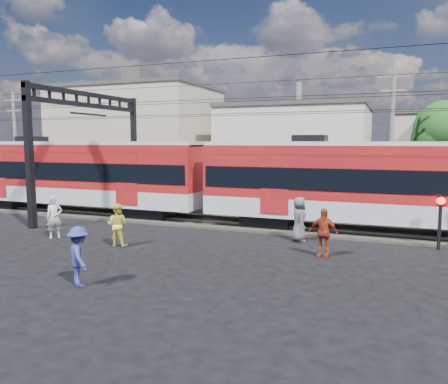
{
  "coord_description": "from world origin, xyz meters",
  "views": [
    {
      "loc": [
        6.2,
        -12.51,
        4.19
      ],
      "look_at": [
        -0.63,
        5.0,
        2.0
      ],
      "focal_mm": 35.0,
      "sensor_mm": 36.0,
      "label": 1
    }
  ],
  "objects": [
    {
      "name": "pedestrian_e",
      "position": [
        2.58,
        5.42,
        0.94
      ],
      "size": [
        0.95,
        1.09,
        1.88
      ],
      "primitive_type": "imported",
      "rotation": [
        0.0,
        0.0,
        2.05
      ],
      "color": "#515055",
      "rests_on": "ground"
    },
    {
      "name": "pedestrian_d",
      "position": [
        3.92,
        3.22,
        0.9
      ],
      "size": [
        1.1,
        0.55,
        1.8
      ],
      "primitive_type": "imported",
      "rotation": [
        0.0,
        0.0,
        -0.11
      ],
      "color": "maroon",
      "rests_on": "ground"
    },
    {
      "name": "pedestrian_c",
      "position": [
        -2.19,
        -2.56,
        0.88
      ],
      "size": [
        1.29,
        1.2,
        1.75
      ],
      "primitive_type": "imported",
      "rotation": [
        0.0,
        0.0,
        2.49
      ],
      "color": "navy",
      "rests_on": "ground"
    },
    {
      "name": "utility_pole_mid",
      "position": [
        6.0,
        15.0,
        4.53
      ],
      "size": [
        1.8,
        0.24,
        8.5
      ],
      "color": "slate",
      "rests_on": "ground"
    },
    {
      "name": "commuter_train",
      "position": [
        5.92,
        8.0,
        2.4
      ],
      "size": [
        50.3,
        3.08,
        4.17
      ],
      "color": "black",
      "rests_on": "ground"
    },
    {
      "name": "pedestrian_b",
      "position": [
        -4.02,
        1.95,
        0.86
      ],
      "size": [
        0.94,
        0.79,
        1.72
      ],
      "primitive_type": "imported",
      "rotation": [
        0.0,
        0.0,
        3.32
      ],
      "color": "#E3D847",
      "rests_on": "ground"
    },
    {
      "name": "ground",
      "position": [
        0.0,
        0.0,
        0.0
      ],
      "size": [
        120.0,
        120.0,
        0.0
      ],
      "primitive_type": "plane",
      "color": "black",
      "rests_on": "ground"
    },
    {
      "name": "catenary",
      "position": [
        -8.65,
        8.0,
        5.14
      ],
      "size": [
        70.0,
        9.3,
        7.52
      ],
      "color": "black",
      "rests_on": "ground"
    },
    {
      "name": "utility_pole_west",
      "position": [
        -22.0,
        14.0,
        4.28
      ],
      "size": [
        1.8,
        0.24,
        8.0
      ],
      "color": "slate",
      "rests_on": "ground"
    },
    {
      "name": "tree_near",
      "position": [
        9.19,
        18.09,
        4.66
      ],
      "size": [
        3.82,
        3.64,
        6.72
      ],
      "color": "#382619",
      "rests_on": "ground"
    },
    {
      "name": "building_midwest",
      "position": [
        -2.0,
        27.0,
        3.66
      ],
      "size": [
        12.24,
        12.24,
        7.3
      ],
      "color": "#BCB4A4",
      "rests_on": "ground"
    },
    {
      "name": "crossing_signal",
      "position": [
        7.94,
        5.91,
        1.47
      ],
      "size": [
        0.31,
        0.31,
        2.11
      ],
      "color": "black",
      "rests_on": "ground"
    },
    {
      "name": "rail_near",
      "position": [
        0.0,
        7.25,
        0.18
      ],
      "size": [
        70.0,
        0.12,
        0.12
      ],
      "primitive_type": "cube",
      "color": "#59544C",
      "rests_on": "track_bed"
    },
    {
      "name": "building_west",
      "position": [
        -17.0,
        24.0,
        4.66
      ],
      "size": [
        14.28,
        10.2,
        9.3
      ],
      "color": "tan",
      "rests_on": "ground"
    },
    {
      "name": "rail_far",
      "position": [
        0.0,
        8.75,
        0.18
      ],
      "size": [
        70.0,
        0.12,
        0.12
      ],
      "primitive_type": "cube",
      "color": "#59544C",
      "rests_on": "track_bed"
    },
    {
      "name": "pedestrian_a",
      "position": [
        -7.47,
        2.23,
        0.91
      ],
      "size": [
        0.76,
        0.78,
        1.81
      ],
      "primitive_type": "imported",
      "rotation": [
        0.0,
        0.0,
        0.85
      ],
      "color": "silver",
      "rests_on": "ground"
    },
    {
      "name": "track_bed",
      "position": [
        0.0,
        8.0,
        0.06
      ],
      "size": [
        70.0,
        3.4,
        0.12
      ],
      "primitive_type": "cube",
      "color": "#2D2823",
      "rests_on": "ground"
    }
  ]
}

